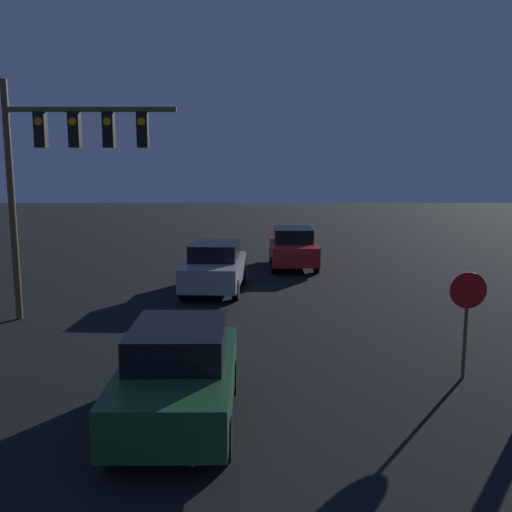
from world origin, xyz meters
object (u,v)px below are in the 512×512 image
Objects in this scene: car_near at (178,374)px; stop_sign at (467,305)px; traffic_signal_mast at (62,155)px; car_far at (293,247)px; car_mid at (215,267)px.

stop_sign is (5.32, 1.85, 0.67)m from car_near.
traffic_signal_mast is (-3.77, 6.17, 3.58)m from car_near.
stop_sign is (2.57, -12.01, 0.67)m from car_far.
traffic_signal_mast reaches higher than stop_sign.
car_far is (2.85, 4.30, 0.00)m from car_mid.
traffic_signal_mast is 10.47m from stop_sign.
car_mid is 6.15m from traffic_signal_mast.
car_mid is at bearing -89.62° from car_near.
car_near is 5.68m from stop_sign.
car_near is 1.00× the size of car_far.
car_near is 1.79× the size of stop_sign.
traffic_signal_mast is 2.95× the size of stop_sign.
car_near and car_mid have the same top height.
car_near is 0.61× the size of traffic_signal_mast.
car_near is 8.07m from traffic_signal_mast.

